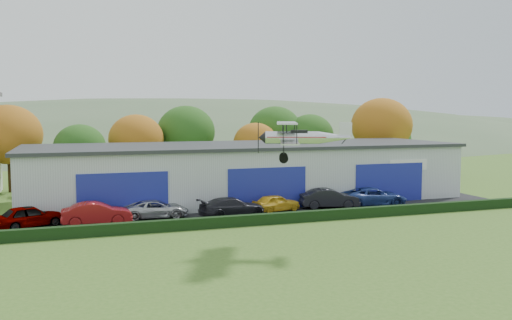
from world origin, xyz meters
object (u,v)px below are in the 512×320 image
object	(u,v)px
car_0	(30,216)
car_1	(97,213)
car_5	(329,198)
car_6	(374,197)
car_2	(156,209)
car_4	(276,203)
hangar	(246,171)
biplane	(300,136)
car_3	(232,207)

from	to	relation	value
car_0	car_1	xyz separation A→B (m)	(4.63, -0.60, 0.03)
car_5	car_6	bearing A→B (deg)	-81.93
car_2	car_4	world-z (taller)	car_4
hangar	car_4	xyz separation A→B (m)	(0.30, -7.28, -1.89)
car_5	car_6	size ratio (longest dim) A/B	0.88
car_5	car_1	bearing A→B (deg)	103.64
biplane	car_0	bearing A→B (deg)	167.96
car_4	car_6	world-z (taller)	car_6
car_1	car_2	size ratio (longest dim) A/B	1.01
car_0	car_6	distance (m)	28.24
hangar	car_0	bearing A→B (deg)	-158.37
car_0	car_2	size ratio (longest dim) A/B	0.94
car_1	car_6	distance (m)	23.62
car_0	car_5	world-z (taller)	car_5
car_2	car_6	distance (m)	19.09
car_0	biplane	distance (m)	20.56
car_0	car_3	world-z (taller)	car_0
car_6	car_5	bearing A→B (deg)	97.79
car_1	car_3	world-z (taller)	car_1
car_3	car_5	world-z (taller)	car_5
car_1	car_6	world-z (taller)	car_1
car_0	biplane	xyz separation A→B (m)	(16.47, -10.77, 5.96)
car_2	biplane	size ratio (longest dim) A/B	0.76
car_4	car_5	distance (m)	4.96
car_1	car_3	xyz separation A→B (m)	(10.24, -0.46, -0.05)
car_3	biplane	xyz separation A→B (m)	(1.60, -9.71, 5.98)
car_0	car_2	bearing A→B (deg)	-108.64
car_4	biplane	world-z (taller)	biplane
car_5	biplane	size ratio (longest dim) A/B	0.77
car_2	car_6	size ratio (longest dim) A/B	0.86
car_0	car_5	size ratio (longest dim) A/B	0.92
car_2	car_1	bearing A→B (deg)	107.69
biplane	hangar	bearing A→B (deg)	104.07
car_3	car_5	distance (m)	9.21
car_0	car_1	size ratio (longest dim) A/B	0.93
car_0	biplane	size ratio (longest dim) A/B	0.71
hangar	car_4	bearing A→B (deg)	-87.64
hangar	car_3	distance (m)	9.50
car_3	car_0	bearing A→B (deg)	78.11
car_2	car_5	distance (m)	14.84
hangar	car_5	world-z (taller)	hangar
biplane	car_5	bearing A→B (deg)	76.70
car_1	car_2	world-z (taller)	car_1
car_1	car_3	bearing A→B (deg)	-92.01
car_4	car_2	bearing A→B (deg)	72.89
car_0	car_4	world-z (taller)	car_0
car_0	biplane	world-z (taller)	biplane
car_5	car_3	bearing A→B (deg)	109.13
car_4	car_6	size ratio (longest dim) A/B	0.73
car_1	car_3	distance (m)	10.25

